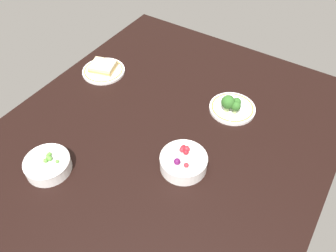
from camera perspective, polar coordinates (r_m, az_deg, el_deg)
dining_table at (r=125.14cm, az=0.00°, el=-1.27°), size 127.45×111.36×4.00cm
plate_broccoli at (r=131.31cm, az=10.54°, el=3.17°), size 17.38×17.38×8.21cm
bowl_peas at (r=116.98cm, az=-19.28°, el=-6.02°), size 14.79×14.79×5.81cm
plate_sandwich at (r=150.51cm, az=-10.65°, el=9.19°), size 18.02×18.02×4.25cm
bowl_berries at (r=110.98cm, az=2.59°, el=-5.85°), size 15.45×15.45×6.84cm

